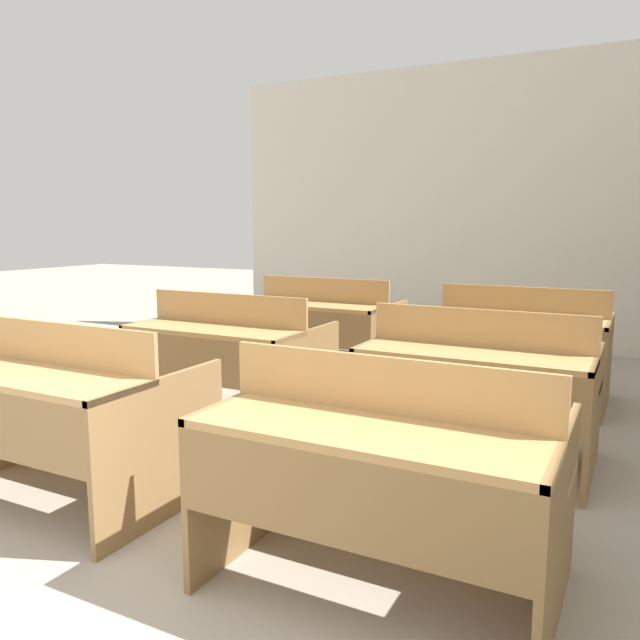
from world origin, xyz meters
TOP-DOWN VIEW (x-y plane):
  - wall_back at (0.00, 6.45)m, footprint 6.33×0.06m
  - bench_front_left at (-1.02, 1.50)m, footprint 1.23×0.85m
  - bench_front_right at (0.66, 1.50)m, footprint 1.23×0.85m
  - bench_second_left at (-1.04, 2.91)m, footprint 1.23×0.85m
  - bench_second_right at (0.66, 2.91)m, footprint 1.23×0.85m
  - bench_third_left at (-1.04, 4.32)m, footprint 1.23×0.85m
  - bench_third_right at (0.65, 4.31)m, footprint 1.23×0.85m
  - schoolbag at (-1.99, 1.86)m, footprint 0.29×0.24m

SIDE VIEW (x-z plane):
  - schoolbag at x=-1.99m, z-range 0.00..0.33m
  - bench_front_left at x=-1.02m, z-range 0.02..0.89m
  - bench_front_right at x=0.66m, z-range 0.02..0.89m
  - bench_second_left at x=-1.04m, z-range 0.02..0.89m
  - bench_second_right at x=0.66m, z-range 0.02..0.89m
  - bench_third_left at x=-1.04m, z-range 0.02..0.89m
  - bench_third_right at x=0.65m, z-range 0.02..0.89m
  - wall_back at x=0.00m, z-range 0.00..3.07m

